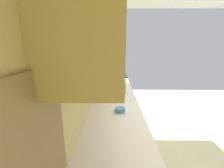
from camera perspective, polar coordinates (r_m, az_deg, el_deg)
ground_plane at (r=2.87m, az=29.84°, el=-23.16°), size 7.01×7.01×0.00m
wall_back at (r=2.00m, az=-9.70°, el=4.96°), size 4.50×0.12×2.68m
counter_run at (r=1.99m, az=1.03°, el=-22.77°), size 3.65×0.66×0.92m
upper_cabinets at (r=1.59m, az=-4.26°, el=20.48°), size 2.21×0.34×0.72m
window_back_wall at (r=0.66m, az=-27.55°, el=-22.05°), size 0.45×0.02×0.61m
oven_range at (r=3.93m, az=1.22°, el=-3.01°), size 0.68×0.69×1.10m
microwave at (r=2.36m, az=0.58°, el=-0.20°), size 0.49×0.38×0.28m
bowl at (r=1.71m, az=3.30°, el=-10.33°), size 0.12×0.12×0.05m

